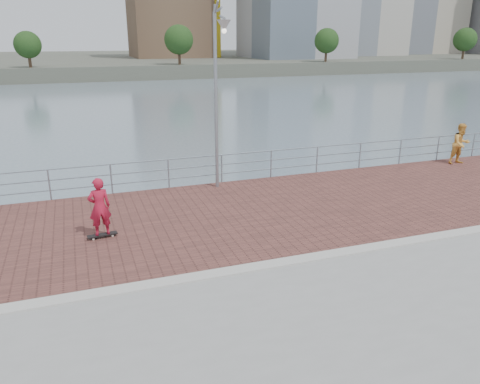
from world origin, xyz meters
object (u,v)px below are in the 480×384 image
object	(u,v)px
skateboarder	(100,207)
bystander	(461,144)
guardrail	(195,168)
street_lamp	(219,67)

from	to	relation	value
skateboarder	bystander	distance (m)	15.72
guardrail	bystander	world-z (taller)	bystander
skateboarder	bystander	xyz separation A→B (m)	(15.42, 3.03, -0.02)
guardrail	street_lamp	distance (m)	3.89
skateboarder	guardrail	bearing A→B (deg)	-140.75
street_lamp	skateboarder	world-z (taller)	street_lamp
bystander	skateboarder	bearing A→B (deg)	-166.67
guardrail	bystander	bearing A→B (deg)	-4.17
guardrail	skateboarder	xyz separation A→B (m)	(-3.70, -3.88, 0.24)
street_lamp	bystander	world-z (taller)	street_lamp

